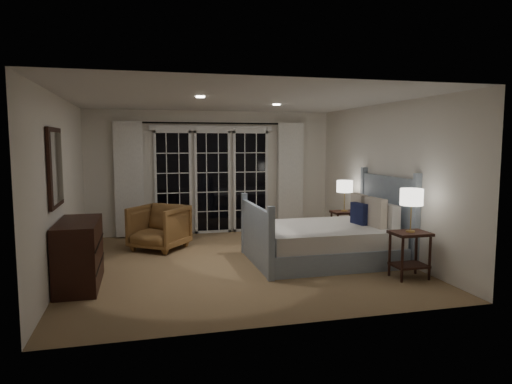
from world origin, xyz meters
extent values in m
plane|color=#8C694B|center=(0.00, 0.00, 0.00)|extent=(5.00, 5.00, 0.00)
plane|color=silver|center=(0.00, 0.00, 2.50)|extent=(5.00, 5.00, 0.00)
cube|color=silver|center=(-2.50, 0.00, 1.25)|extent=(0.02, 5.00, 2.50)
cube|color=silver|center=(2.50, 0.00, 1.25)|extent=(0.02, 5.00, 2.50)
cube|color=silver|center=(0.00, 2.50, 1.25)|extent=(5.00, 0.02, 2.50)
cube|color=silver|center=(0.00, -2.50, 1.25)|extent=(5.00, 0.02, 2.50)
cube|color=black|center=(-0.80, 2.47, 1.05)|extent=(0.66, 0.02, 2.02)
cube|color=black|center=(0.00, 2.47, 1.05)|extent=(0.66, 0.02, 2.02)
cube|color=black|center=(0.80, 2.47, 1.05)|extent=(0.66, 0.02, 2.02)
cube|color=white|center=(0.00, 2.46, 2.15)|extent=(2.50, 0.04, 0.10)
cylinder|color=black|center=(0.00, 2.40, 2.25)|extent=(3.50, 0.03, 0.03)
cube|color=white|center=(-1.65, 2.38, 1.15)|extent=(0.55, 0.10, 2.25)
cube|color=white|center=(1.65, 2.38, 1.15)|extent=(0.55, 0.10, 2.25)
cylinder|color=white|center=(0.80, 0.60, 2.49)|extent=(0.12, 0.12, 0.01)
cylinder|color=white|center=(-0.60, -0.40, 2.49)|extent=(0.12, 0.12, 0.01)
cube|color=#8699A2|center=(1.35, -0.19, 0.15)|extent=(2.08, 1.63, 0.30)
cube|color=silver|center=(1.35, -0.19, 0.43)|extent=(2.02, 1.57, 0.25)
cube|color=#8699A2|center=(2.45, -0.19, 0.66)|extent=(0.06, 1.63, 1.32)
cube|color=#8699A2|center=(0.25, -0.19, 0.46)|extent=(0.06, 1.63, 0.91)
cube|color=silver|center=(2.25, -0.51, 0.74)|extent=(0.14, 0.60, 0.36)
cube|color=silver|center=(2.25, 0.13, 0.74)|extent=(0.14, 0.60, 0.36)
cube|color=beige|center=(2.09, -0.47, 0.78)|extent=(0.16, 0.46, 0.45)
cube|color=beige|center=(2.09, 0.09, 0.78)|extent=(0.16, 0.46, 0.45)
cube|color=#15193A|center=(1.95, -0.19, 0.73)|extent=(0.15, 0.35, 0.34)
cube|color=#321810|center=(2.13, -1.35, 0.63)|extent=(0.50, 0.40, 0.04)
cube|color=#321810|center=(2.13, -1.35, 0.18)|extent=(0.46, 0.36, 0.03)
cylinder|color=#321810|center=(1.92, -1.51, 0.31)|extent=(0.04, 0.04, 0.62)
cylinder|color=#321810|center=(2.34, -1.51, 0.31)|extent=(0.04, 0.04, 0.62)
cylinder|color=#321810|center=(1.92, -1.20, 0.31)|extent=(0.04, 0.04, 0.62)
cylinder|color=#321810|center=(2.34, -1.20, 0.31)|extent=(0.04, 0.04, 0.62)
cube|color=#321810|center=(2.24, 0.97, 0.57)|extent=(0.45, 0.36, 0.04)
cube|color=#321810|center=(2.24, 0.97, 0.16)|extent=(0.41, 0.32, 0.03)
cylinder|color=#321810|center=(2.05, 0.82, 0.28)|extent=(0.04, 0.04, 0.56)
cylinder|color=#321810|center=(2.43, 0.82, 0.28)|extent=(0.04, 0.04, 0.56)
cylinder|color=#321810|center=(2.05, 1.11, 0.28)|extent=(0.04, 0.04, 0.56)
cylinder|color=#321810|center=(2.43, 1.11, 0.28)|extent=(0.04, 0.04, 0.56)
cylinder|color=tan|center=(2.13, -1.35, 0.66)|extent=(0.12, 0.12, 0.02)
cylinder|color=tan|center=(2.13, -1.35, 0.84)|extent=(0.02, 0.02, 0.35)
cylinder|color=white|center=(2.13, -1.35, 1.13)|extent=(0.31, 0.31, 0.23)
cylinder|color=tan|center=(2.24, 0.97, 0.60)|extent=(0.12, 0.12, 0.02)
cylinder|color=tan|center=(2.24, 0.97, 0.78)|extent=(0.02, 0.02, 0.34)
cylinder|color=white|center=(2.24, 0.97, 1.05)|extent=(0.30, 0.30, 0.22)
imported|color=brown|center=(-1.14, 1.23, 0.39)|extent=(1.18, 1.18, 0.78)
cube|color=#321810|center=(-2.23, -0.61, 0.43)|extent=(0.50, 1.21, 0.86)
cube|color=black|center=(-1.97, -0.61, 0.28)|extent=(0.01, 1.19, 0.01)
cube|color=black|center=(-1.97, -0.61, 0.56)|extent=(0.01, 1.19, 0.01)
cube|color=#321810|center=(-2.47, -0.61, 1.55)|extent=(0.04, 0.85, 1.00)
cube|color=white|center=(-2.44, -0.61, 1.55)|extent=(0.01, 0.73, 0.88)
camera|label=1|loc=(-1.42, -6.79, 1.87)|focal=32.00mm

